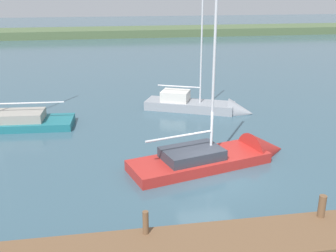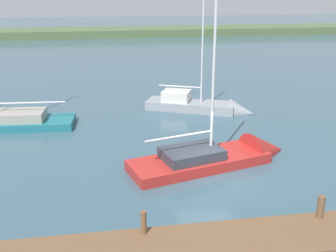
% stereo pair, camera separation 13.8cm
% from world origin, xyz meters
% --- Properties ---
extents(ground_plane, '(200.00, 200.00, 0.00)m').
position_xyz_m(ground_plane, '(0.00, 0.00, 0.00)').
color(ground_plane, '#385666').
extents(far_shoreline, '(180.00, 8.00, 2.40)m').
position_xyz_m(far_shoreline, '(0.00, -53.18, 0.00)').
color(far_shoreline, '#4C603D').
rests_on(far_shoreline, ground_plane).
extents(dock_pier, '(22.17, 1.93, 0.77)m').
position_xyz_m(dock_pier, '(0.00, 5.71, 0.39)').
color(dock_pier, brown).
rests_on(dock_pier, ground_plane).
extents(mooring_post_near, '(0.23, 0.23, 0.73)m').
position_xyz_m(mooring_post_near, '(-2.22, 5.03, 1.14)').
color(mooring_post_near, brown).
rests_on(mooring_post_near, dock_pier).
extents(mooring_post_far, '(0.18, 0.18, 0.73)m').
position_xyz_m(mooring_post_far, '(3.32, 5.03, 1.14)').
color(mooring_post_far, brown).
rests_on(mooring_post_far, dock_pier).
extents(sailboat_behind_pier, '(7.03, 4.41, 8.16)m').
position_xyz_m(sailboat_behind_pier, '(-2.01, -9.21, 0.16)').
color(sailboat_behind_pier, gray).
rests_on(sailboat_behind_pier, ground_plane).
extents(sailboat_far_right, '(8.11, 4.16, 9.31)m').
position_xyz_m(sailboat_far_right, '(-1.13, -1.28, 0.13)').
color(sailboat_far_right, '#B22823').
rests_on(sailboat_far_right, ground_plane).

